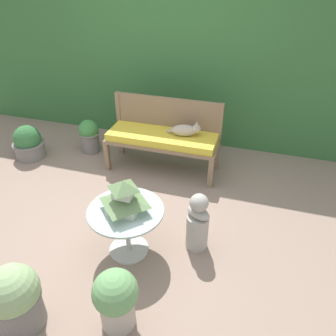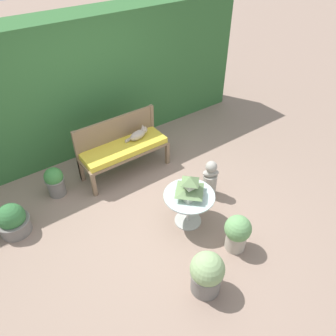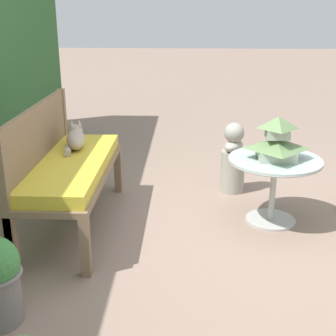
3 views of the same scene
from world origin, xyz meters
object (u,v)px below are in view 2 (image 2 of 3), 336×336
at_px(potted_plant_patio_mid, 237,232).
at_px(garden_bench, 124,150).
at_px(cat, 138,134).
at_px(garden_bust, 210,180).
at_px(potted_plant_bench_left, 207,273).
at_px(potted_plant_hedge_corner, 55,181).
at_px(patio_table, 189,201).
at_px(pagoda_birdhouse, 190,187).
at_px(potted_plant_table_far, 13,221).

bearing_deg(potted_plant_patio_mid, garden_bench, 98.96).
relative_size(cat, garden_bust, 0.68).
height_order(potted_plant_bench_left, potted_plant_patio_mid, potted_plant_bench_left).
distance_m(cat, potted_plant_hedge_corner, 1.47).
bearing_deg(potted_plant_bench_left, potted_plant_hedge_corner, 107.00).
xyz_separation_m(garden_bench, potted_plant_bench_left, (-0.35, -2.39, -0.14)).
bearing_deg(patio_table, cat, 83.91).
distance_m(cat, pagoda_birdhouse, 1.51).
bearing_deg(potted_plant_patio_mid, patio_table, 106.60).
relative_size(garden_bench, garden_bust, 2.30).
distance_m(garden_bust, potted_plant_patio_mid, 1.03).
distance_m(garden_bench, potted_plant_hedge_corner, 1.15).
distance_m(garden_bench, potted_plant_table_far, 1.89).
distance_m(patio_table, potted_plant_patio_mid, 0.74).
bearing_deg(potted_plant_bench_left, cat, 75.06).
xyz_separation_m(patio_table, garden_bust, (0.60, 0.25, -0.11)).
distance_m(garden_bust, potted_plant_hedge_corner, 2.31).
relative_size(potted_plant_bench_left, potted_plant_patio_mid, 1.09).
bearing_deg(garden_bench, patio_table, -84.84).
height_order(patio_table, garden_bust, garden_bust).
bearing_deg(pagoda_birdhouse, garden_bench, 95.16).
relative_size(garden_bust, potted_plant_bench_left, 1.07).
height_order(patio_table, pagoda_birdhouse, pagoda_birdhouse).
height_order(garden_bust, potted_plant_bench_left, garden_bust).
height_order(cat, potted_plant_patio_mid, cat).
relative_size(pagoda_birdhouse, potted_plant_hedge_corner, 0.74).
distance_m(garden_bench, pagoda_birdhouse, 1.49).
height_order(garden_bust, potted_plant_patio_mid, garden_bust).
xyz_separation_m(garden_bench, potted_plant_patio_mid, (0.34, -2.17, -0.15)).
bearing_deg(garden_bench, potted_plant_patio_mid, -81.04).
height_order(garden_bench, cat, cat).
bearing_deg(potted_plant_patio_mid, potted_plant_bench_left, -162.61).
distance_m(potted_plant_bench_left, potted_plant_patio_mid, 0.73).
xyz_separation_m(garden_bench, patio_table, (0.13, -1.47, -0.04)).
bearing_deg(cat, garden_bench, 175.16).
height_order(pagoda_birdhouse, potted_plant_table_far, pagoda_birdhouse).
distance_m(pagoda_birdhouse, garden_bust, 0.74).
height_order(garden_bench, potted_plant_hedge_corner, garden_bench).
bearing_deg(garden_bench, pagoda_birdhouse, -84.84).
height_order(cat, pagoda_birdhouse, pagoda_birdhouse).
bearing_deg(pagoda_birdhouse, potted_plant_patio_mid, -73.40).
xyz_separation_m(potted_plant_hedge_corner, potted_plant_patio_mid, (1.47, -2.32, 0.04)).
bearing_deg(garden_bust, potted_plant_hedge_corner, 171.83).
relative_size(patio_table, potted_plant_bench_left, 1.19).
xyz_separation_m(garden_bench, potted_plant_table_far, (-1.86, -0.24, -0.23)).
xyz_separation_m(cat, potted_plant_table_far, (-2.16, -0.27, -0.38)).
relative_size(cat, patio_table, 0.62).
xyz_separation_m(cat, potted_plant_bench_left, (-0.65, -2.43, -0.30)).
relative_size(potted_plant_table_far, potted_plant_bench_left, 0.81).
xyz_separation_m(garden_bench, potted_plant_hedge_corner, (-1.13, 0.15, -0.18)).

